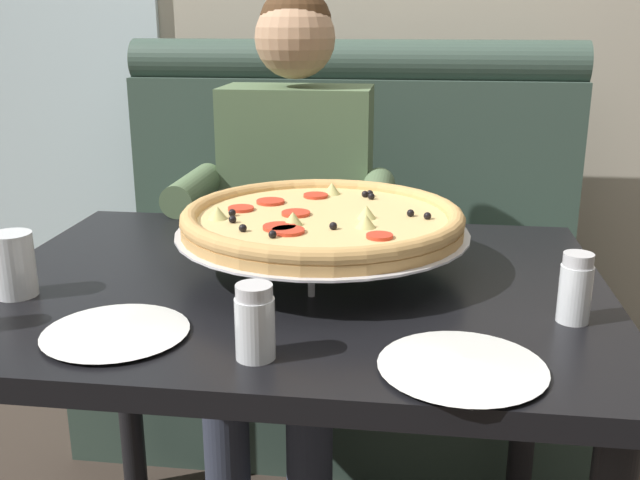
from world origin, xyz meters
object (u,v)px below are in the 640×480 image
at_px(shaker_parmesan, 575,293).
at_px(plate_near_left, 116,329).
at_px(diner_main, 291,209).
at_px(patio_chair, 160,156).
at_px(booth_bench, 343,286).
at_px(dining_table, 294,330).
at_px(shaker_oregano, 252,327).
at_px(pizza, 322,221).
at_px(drinking_glass, 14,268).
at_px(plate_near_right, 462,363).

distance_m(shaker_parmesan, plate_near_left, 0.70).
height_order(shaker_parmesan, plate_near_left, shaker_parmesan).
bearing_deg(diner_main, plate_near_left, -97.13).
bearing_deg(patio_chair, booth_bench, -52.53).
bearing_deg(patio_chair, diner_main, -60.02).
distance_m(dining_table, patio_chair, 2.53).
relative_size(diner_main, plate_near_left, 5.82).
distance_m(shaker_oregano, patio_chair, 2.83).
height_order(dining_table, plate_near_left, plate_near_left).
distance_m(pizza, drinking_glass, 0.54).
distance_m(diner_main, plate_near_right, 1.02).
bearing_deg(diner_main, shaker_oregano, -83.44).
bearing_deg(patio_chair, dining_table, -64.88).
height_order(pizza, plate_near_right, pizza).
xyz_separation_m(diner_main, shaker_parmesan, (0.57, -0.75, 0.08)).
bearing_deg(shaker_oregano, patio_chair, 112.31).
bearing_deg(diner_main, dining_table, -79.83).
relative_size(booth_bench, patio_chair, 1.67).
bearing_deg(pizza, shaker_oregano, -96.87).
relative_size(pizza, plate_near_left, 2.48).
bearing_deg(diner_main, plate_near_right, -67.19).
bearing_deg(patio_chair, plate_near_left, -71.65).
bearing_deg(pizza, plate_near_right, -58.00).
bearing_deg(plate_near_left, drinking_glass, 149.94).
relative_size(dining_table, pizza, 2.05).
height_order(drinking_glass, patio_chair, patio_chair).
height_order(booth_bench, diner_main, diner_main).
bearing_deg(booth_bench, dining_table, -90.00).
xyz_separation_m(diner_main, patio_chair, (-0.96, 1.67, -0.19)).
xyz_separation_m(pizza, shaker_oregano, (-0.05, -0.39, -0.05)).
distance_m(booth_bench, shaker_oregano, 1.27).
height_order(plate_near_right, drinking_glass, drinking_glass).
relative_size(shaker_parmesan, drinking_glass, 1.01).
relative_size(plate_near_right, patio_chair, 0.27).
bearing_deg(plate_near_right, shaker_parmesan, 46.72).
height_order(diner_main, pizza, diner_main).
xyz_separation_m(pizza, plate_near_left, (-0.27, -0.34, -0.08)).
bearing_deg(dining_table, booth_bench, 90.00).
distance_m(diner_main, plate_near_left, 0.90).
xyz_separation_m(dining_table, diner_main, (-0.11, 0.62, 0.07)).
height_order(shaker_parmesan, plate_near_right, shaker_parmesan).
relative_size(pizza, plate_near_right, 2.37).
bearing_deg(drinking_glass, diner_main, 65.70).
relative_size(plate_near_left, drinking_glass, 1.98).
bearing_deg(shaker_oregano, dining_table, 89.36).
bearing_deg(shaker_parmesan, pizza, 155.06).
xyz_separation_m(booth_bench, dining_table, (0.00, -0.89, 0.25)).
height_order(plate_near_right, patio_chair, patio_chair).
relative_size(plate_near_left, plate_near_right, 0.96).
distance_m(dining_table, plate_near_left, 0.37).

